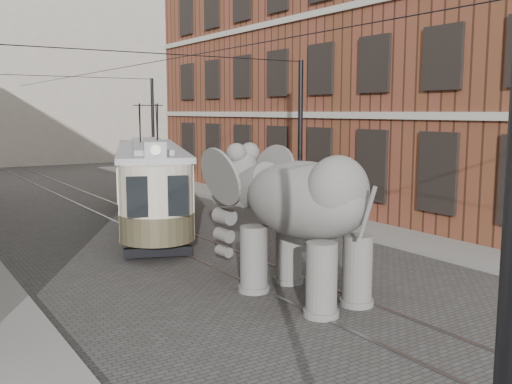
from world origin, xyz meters
TOP-DOWN VIEW (x-y plane):
  - ground at (0.00, 0.00)m, footprint 120.00×120.00m
  - tram_rails at (0.00, 0.00)m, footprint 1.54×80.00m
  - sidewalk_right at (6.00, 0.00)m, footprint 2.00×60.00m
  - brick_building at (11.00, 9.00)m, footprint 8.00×26.00m
  - catenary at (-0.20, 5.00)m, footprint 11.00×30.20m
  - tram at (0.26, 8.59)m, footprint 6.01×11.19m
  - elephant at (-0.26, -1.43)m, footprint 3.72×5.91m

SIDE VIEW (x-z plane):
  - ground at x=0.00m, z-range 0.00..0.00m
  - tram_rails at x=0.00m, z-range 0.00..0.02m
  - sidewalk_right at x=6.00m, z-range 0.00..0.15m
  - elephant at x=-0.26m, z-range 0.00..3.42m
  - tram at x=0.26m, z-range 0.00..4.40m
  - catenary at x=-0.20m, z-range 0.00..6.00m
  - brick_building at x=11.00m, z-range 0.00..12.00m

